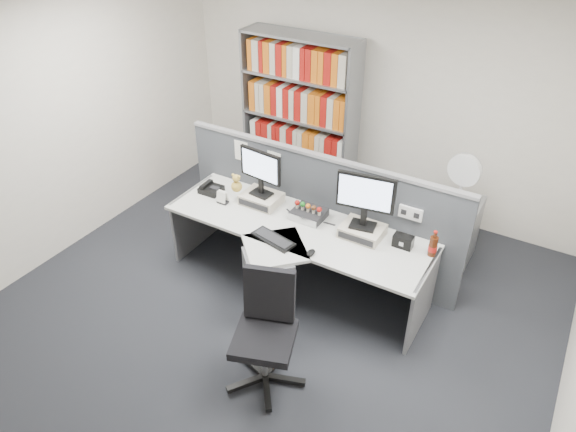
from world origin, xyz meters
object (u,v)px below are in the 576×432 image
Objects in this scene: cola_bottle at (433,246)px; office_chair at (266,328)px; keyboard at (273,239)px; desk_fan at (464,174)px; speaker at (403,241)px; desktop_pc at (309,214)px; filing_cabinet at (452,232)px; desk_calendar at (223,198)px; shelving_unit at (299,120)px; desk at (285,260)px; monitor_left at (260,169)px; mouse at (311,253)px; monitor_right at (365,197)px; desk_phone at (211,189)px.

office_chair is at bearing -123.77° from cola_bottle.
keyboard is 0.80× the size of desk_fan.
keyboard is 0.46× the size of office_chair.
desk_fan is at bearing 77.34° from speaker.
cola_bottle is (1.21, 0.03, 0.05)m from desktop_pc.
desk_calendar is at bearing -149.22° from filing_cabinet.
cola_bottle is 2.58m from shelving_unit.
desk_fan reaches higher than desk.
cola_bottle is 1.08m from filing_cabinet.
shelving_unit reaches higher than desk.
keyboard is at bearing -47.72° from monitor_left.
desktop_pc is (0.54, 0.01, -0.35)m from monitor_left.
desktop_pc is 2.30× the size of desk_calendar.
shelving_unit reaches higher than mouse.
monitor_left reaches higher than desktop_pc.
desk_phone is (-1.67, -0.09, -0.38)m from monitor_right.
monitor_left is at bearing -179.99° from monitor_right.
filing_cabinet is at bearing 77.34° from speaker.
desk_calendar is at bearing 159.98° from keyboard.
desk is 19.56× the size of desk_calendar.
keyboard is 3.38× the size of desk_calendar.
mouse is 0.11× the size of office_chair.
desk_phone is 1.66× the size of desk_calendar.
desk_phone is 2.32m from cola_bottle.
desk_fan is at bearing -90.00° from filing_cabinet.
speaker is (0.94, 0.02, 0.02)m from desktop_pc.
shelving_unit is at bearing 167.92° from desk_fan.
desk is 5.40× the size of monitor_left.
cola_bottle reaches higher than speaker.
keyboard is at bearing 178.55° from mouse.
desk_phone is at bearing -154.05° from filing_cabinet.
desk_fan is (0.87, 1.51, 0.31)m from mouse.
mouse is at bearing -59.31° from desktop_pc.
office_chair is at bearing -41.88° from desk_calendar.
monitor_right is 2.42× the size of desk_phone.
monitor_right is 0.72m from cola_bottle.
office_chair is (0.43, -0.79, -0.21)m from keyboard.
desk_phone reaches higher than filing_cabinet.
mouse is 0.60× the size of speaker.
desktop_pc is 2.88× the size of mouse.
filing_cabinet is (1.17, 1.01, -0.41)m from desktop_pc.
desk_fan is (0.00, -0.00, 0.70)m from filing_cabinet.
desk_fan reaches higher than cola_bottle.
office_chair is (1.20, -1.08, -0.25)m from desk_calendar.
desk_fan is at bearing -12.08° from shelving_unit.
desktop_pc is 0.31× the size of office_chair.
desk_calendar is at bearing -149.34° from monitor_left.
cola_bottle reaches higher than desktop_pc.
speaker is (1.48, 0.03, -0.33)m from monitor_left.
monitor_left is 1.98m from desk_fan.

